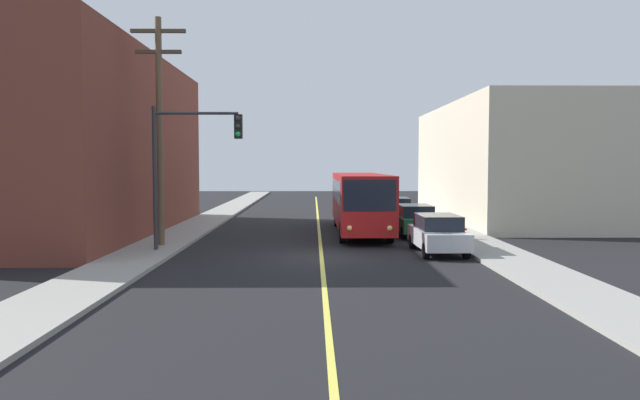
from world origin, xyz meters
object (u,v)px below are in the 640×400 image
object	(u,v)px
parked_car_silver	(438,233)
fire_hydrant	(462,230)
parked_car_green	(415,220)
parked_car_black	(395,210)
utility_pole_near	(160,121)
traffic_signal_left_corner	(191,151)
city_bus	(360,200)

from	to	relation	value
parked_car_silver	fire_hydrant	xyz separation A→B (m)	(1.95, 3.69, -0.26)
parked_car_green	parked_car_black	xyz separation A→B (m)	(-0.07, 6.82, 0.00)
utility_pole_near	traffic_signal_left_corner	bearing A→B (deg)	-41.21
city_bus	fire_hydrant	world-z (taller)	city_bus
parked_car_green	utility_pole_near	size ratio (longest dim) A/B	0.44
fire_hydrant	parked_car_green	bearing A→B (deg)	126.92
parked_car_silver	traffic_signal_left_corner	distance (m)	10.87
fire_hydrant	parked_car_black	bearing A→B (deg)	101.79
parked_car_green	fire_hydrant	xyz separation A→B (m)	(1.87, -2.49, -0.26)
city_bus	traffic_signal_left_corner	xyz separation A→B (m)	(-7.61, -7.32, 2.49)
city_bus	parked_car_green	world-z (taller)	city_bus
city_bus	parked_car_green	xyz separation A→B (m)	(2.78, -1.31, -0.98)
utility_pole_near	fire_hydrant	distance (m)	14.97
traffic_signal_left_corner	fire_hydrant	xyz separation A→B (m)	(12.26, 3.52, -3.72)
parked_car_green	parked_car_black	bearing A→B (deg)	90.61
parked_car_silver	city_bus	bearing A→B (deg)	109.80
city_bus	parked_car_green	size ratio (longest dim) A/B	2.76
utility_pole_near	parked_car_silver	bearing A→B (deg)	-7.80
fire_hydrant	utility_pole_near	bearing A→B (deg)	-171.65
city_bus	parked_car_silver	size ratio (longest dim) A/B	2.75
parked_car_silver	parked_car_green	size ratio (longest dim) A/B	1.00
city_bus	parked_car_green	distance (m)	3.22
parked_car_silver	parked_car_black	bearing A→B (deg)	89.96
parked_car_green	fire_hydrant	distance (m)	3.13
city_bus	parked_car_silver	world-z (taller)	city_bus
parked_car_green	traffic_signal_left_corner	bearing A→B (deg)	-149.95
parked_car_green	parked_car_silver	bearing A→B (deg)	-90.76
traffic_signal_left_corner	parked_car_black	bearing A→B (deg)	51.20
utility_pole_near	traffic_signal_left_corner	distance (m)	2.61
traffic_signal_left_corner	fire_hydrant	size ratio (longest dim) A/B	7.14
parked_car_green	fire_hydrant	bearing A→B (deg)	-53.08
fire_hydrant	traffic_signal_left_corner	bearing A→B (deg)	-163.98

